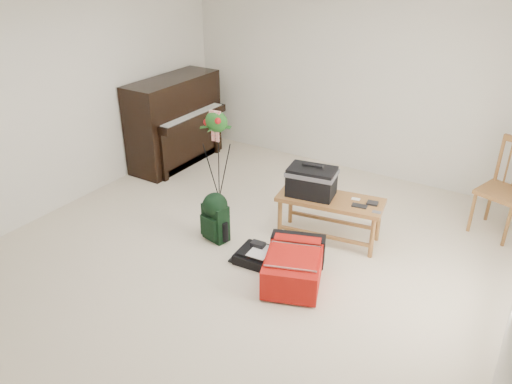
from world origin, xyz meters
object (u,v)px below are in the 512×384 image
Objects in this scene: piano at (175,123)px; flower_stand at (218,156)px; green_backpack at (215,215)px; dining_chair at (504,189)px; black_duffel at (259,256)px; red_suitcase at (297,263)px; bench at (318,186)px.

flower_stand is (1.22, -0.64, -0.01)m from piano.
flower_stand is at bearing -27.91° from piano.
piano is at bearing 150.33° from flower_stand.
green_backpack is 0.47× the size of flower_stand.
green_backpack is at bearing -57.97° from flower_stand.
piano is at bearing -157.04° from dining_chair.
black_duffel is at bearing -39.79° from flower_stand.
black_duffel is at bearing 2.10° from green_backpack.
black_duffel is at bearing 154.24° from red_suitcase.
green_backpack is at bearing -152.88° from bench.
dining_chair is (1.69, 1.16, -0.08)m from bench.
piano is 1.38m from flower_stand.
red_suitcase is 0.46m from black_duffel.
bench is (2.64, -0.78, 0.01)m from piano.
piano is 4.35m from dining_chair.
flower_stand is at bearing 136.29° from green_backpack.
dining_chair is 3.28m from flower_stand.
flower_stand is (-3.11, -1.03, 0.06)m from dining_chair.
bench reaches higher than black_duffel.
green_backpack is (-0.89, -0.66, -0.30)m from bench.
flower_stand is (-1.43, 0.14, -0.02)m from bench.
red_suitcase is 1.92m from flower_stand.
dining_chair reaches higher than red_suitcase.
flower_stand reaches higher than bench.
flower_stand is (-0.53, 0.80, 0.28)m from green_backpack.
piano is 2.76m from bench.
dining_chair is at bearing 32.92° from red_suitcase.
bench is at bearing 48.99° from green_backpack.
red_suitcase is 1.65× the size of green_backpack.
dining_chair is 0.90× the size of flower_stand.
dining_chair is 1.93× the size of green_backpack.
green_backpack is 1.00m from flower_stand.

